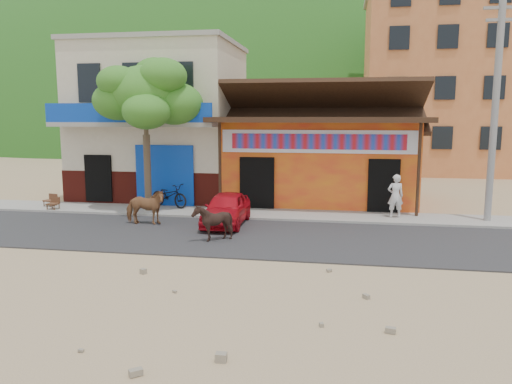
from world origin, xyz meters
TOP-DOWN VIEW (x-y plane):
  - ground at (0.00, 0.00)m, footprint 120.00×120.00m
  - road at (0.00, 2.50)m, footprint 60.00×5.00m
  - sidewalk at (0.00, 6.00)m, footprint 60.00×2.00m
  - dance_club at (2.00, 10.00)m, footprint 8.00×6.00m
  - cafe_building at (-5.50, 10.00)m, footprint 7.00×6.00m
  - apartment_front at (9.00, 24.00)m, footprint 9.00×9.00m
  - hillside at (0.00, 70.00)m, footprint 100.00×40.00m
  - tree at (-4.60, 5.80)m, footprint 3.00×3.00m
  - utility_pole at (8.20, 6.00)m, footprint 0.24×0.24m
  - cow_tan at (-3.83, 3.59)m, footprint 1.52×0.78m
  - cow_dark at (-0.89, 1.74)m, footprint 1.13×1.03m
  - red_car at (-1.00, 4.08)m, footprint 1.40×3.38m
  - scooter at (-4.00, 6.55)m, footprint 1.97×1.32m
  - pedestrian at (4.96, 5.99)m, footprint 0.64×0.48m
  - cafe_chair_left at (-9.00, 5.95)m, footprint 0.51×0.51m
  - cafe_chair_right at (-8.47, 5.30)m, footprint 0.43×0.43m

SIDE VIEW (x-z plane):
  - ground at x=0.00m, z-range 0.00..0.00m
  - road at x=0.00m, z-range 0.00..0.04m
  - sidewalk at x=0.00m, z-range 0.00..0.12m
  - cafe_chair_right at x=-8.47m, z-range 0.12..0.99m
  - cafe_chair_left at x=-9.00m, z-range 0.12..1.04m
  - scooter at x=-4.00m, z-range 0.12..1.10m
  - red_car at x=-1.00m, z-range 0.04..1.19m
  - cow_dark at x=-0.89m, z-range 0.04..1.20m
  - cow_tan at x=-3.83m, z-range 0.04..1.29m
  - pedestrian at x=4.96m, z-range 0.12..1.73m
  - dance_club at x=2.00m, z-range 0.00..3.60m
  - tree at x=-4.60m, z-range 0.12..6.12m
  - cafe_building at x=-5.50m, z-range 0.00..7.00m
  - utility_pole at x=8.20m, z-range 0.12..8.12m
  - apartment_front at x=9.00m, z-range 0.00..12.00m
  - hillside at x=0.00m, z-range 0.00..24.00m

